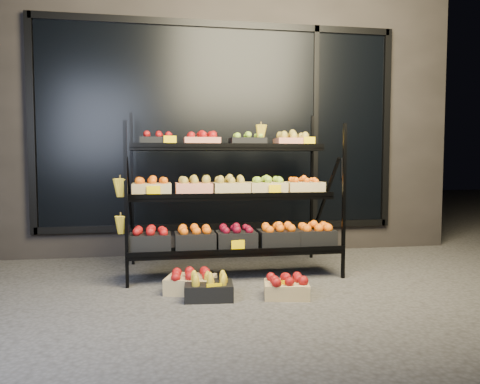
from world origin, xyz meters
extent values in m
plane|color=#514F4C|center=(0.00, 0.00, 0.00)|extent=(24.00, 24.00, 0.00)
cube|color=#2D2826|center=(0.00, 2.60, 1.75)|extent=(6.00, 2.00, 3.50)
cube|color=black|center=(0.00, 1.58, 1.55)|extent=(4.20, 0.04, 2.40)
cube|color=black|center=(0.00, 1.56, 0.34)|extent=(4.30, 0.06, 0.08)
cube|color=black|center=(0.00, 1.56, 2.76)|extent=(4.30, 0.06, 0.08)
cube|color=black|center=(-2.15, 1.56, 1.55)|extent=(0.08, 0.06, 2.50)
cube|color=black|center=(2.15, 1.56, 1.55)|extent=(0.08, 0.06, 2.50)
cube|color=black|center=(1.20, 1.56, 1.55)|extent=(0.06, 0.06, 2.50)
cylinder|color=black|center=(1.55, 1.53, 1.05)|extent=(0.02, 0.02, 0.25)
cube|color=black|center=(-1.02, 0.18, 0.75)|extent=(0.03, 0.03, 1.50)
cube|color=black|center=(1.02, 0.18, 0.75)|extent=(0.03, 0.03, 1.50)
cube|color=black|center=(-1.02, 1.15, 0.83)|extent=(0.03, 0.03, 1.66)
cube|color=black|center=(1.02, 1.15, 0.83)|extent=(0.03, 0.03, 1.66)
cube|color=black|center=(0.00, 0.35, 0.27)|extent=(2.05, 0.42, 0.03)
cube|color=black|center=(0.00, 0.15, 0.30)|extent=(2.05, 0.02, 0.05)
cube|color=black|center=(0.00, 0.65, 0.77)|extent=(2.05, 0.40, 0.03)
cube|color=black|center=(0.00, 0.46, 0.80)|extent=(2.05, 0.02, 0.05)
cube|color=black|center=(0.00, 0.95, 1.27)|extent=(2.05, 0.40, 0.03)
cube|color=black|center=(0.00, 0.76, 1.30)|extent=(2.05, 0.02, 0.05)
cube|color=black|center=(-0.73, 0.95, 1.33)|extent=(0.38, 0.28, 0.11)
ellipsoid|color=#AB0C14|center=(-0.73, 0.95, 1.42)|extent=(0.32, 0.24, 0.07)
cube|color=tan|center=(-0.28, 0.95, 1.33)|extent=(0.38, 0.28, 0.11)
ellipsoid|color=#AB0C14|center=(-0.28, 0.95, 1.42)|extent=(0.32, 0.24, 0.07)
cube|color=black|center=(0.22, 0.95, 1.33)|extent=(0.38, 0.28, 0.11)
ellipsoid|color=#9BCA32|center=(0.22, 0.95, 1.42)|extent=(0.32, 0.24, 0.07)
cube|color=tan|center=(0.73, 0.95, 1.33)|extent=(0.38, 0.28, 0.11)
ellipsoid|color=#B19632|center=(0.73, 0.95, 1.42)|extent=(0.32, 0.24, 0.07)
cube|color=tan|center=(-0.80, 0.65, 0.85)|extent=(0.38, 0.28, 0.14)
ellipsoid|color=orange|center=(-0.80, 0.65, 0.95)|extent=(0.32, 0.24, 0.07)
cube|color=tan|center=(-0.38, 0.65, 0.85)|extent=(0.38, 0.28, 0.14)
ellipsoid|color=#B19632|center=(-0.38, 0.65, 0.95)|extent=(0.32, 0.24, 0.07)
cube|color=tan|center=(-0.02, 0.65, 0.85)|extent=(0.38, 0.28, 0.14)
ellipsoid|color=#B19632|center=(-0.02, 0.65, 0.95)|extent=(0.32, 0.24, 0.07)
cube|color=tan|center=(0.37, 0.65, 0.85)|extent=(0.38, 0.28, 0.14)
ellipsoid|color=#9BCA32|center=(0.37, 0.65, 0.95)|extent=(0.32, 0.24, 0.07)
cube|color=tan|center=(0.77, 0.65, 0.85)|extent=(0.38, 0.28, 0.14)
ellipsoid|color=orange|center=(0.77, 0.65, 0.95)|extent=(0.32, 0.24, 0.07)
cube|color=black|center=(-0.82, 0.35, 0.37)|extent=(0.38, 0.28, 0.18)
ellipsoid|color=#AB0C14|center=(-0.82, 0.35, 0.49)|extent=(0.32, 0.24, 0.07)
cube|color=black|center=(-0.40, 0.35, 0.37)|extent=(0.38, 0.28, 0.18)
ellipsoid|color=orange|center=(-0.40, 0.35, 0.49)|extent=(0.32, 0.24, 0.07)
cube|color=black|center=(0.00, 0.35, 0.37)|extent=(0.38, 0.28, 0.18)
ellipsoid|color=maroon|center=(0.00, 0.35, 0.49)|extent=(0.32, 0.24, 0.07)
cube|color=black|center=(0.42, 0.35, 0.37)|extent=(0.38, 0.28, 0.18)
ellipsoid|color=orange|center=(0.42, 0.35, 0.49)|extent=(0.32, 0.24, 0.07)
cube|color=black|center=(0.79, 0.35, 0.37)|extent=(0.38, 0.28, 0.18)
ellipsoid|color=orange|center=(0.79, 0.35, 0.49)|extent=(0.32, 0.24, 0.07)
ellipsoid|color=gold|center=(-1.07, 0.20, 0.99)|extent=(0.14, 0.08, 0.22)
ellipsoid|color=gold|center=(-1.07, 0.20, 0.66)|extent=(0.14, 0.08, 0.22)
ellipsoid|color=gold|center=(0.35, 0.85, 1.53)|extent=(0.14, 0.08, 0.22)
cube|color=#F9CB00|center=(-0.79, 0.50, 0.84)|extent=(0.13, 0.01, 0.12)
cube|color=#F9CB00|center=(0.42, 0.50, 0.84)|extent=(0.13, 0.01, 0.12)
cube|color=#F9CB00|center=(0.88, 0.80, 1.34)|extent=(0.13, 0.01, 0.12)
cube|color=#F9CB00|center=(-0.62, 0.80, 1.34)|extent=(0.13, 0.01, 0.12)
cube|color=#F9CB00|center=(-0.01, 0.20, 0.34)|extent=(0.13, 0.01, 0.12)
cube|color=#F9CB00|center=(-0.30, -0.40, 0.06)|extent=(0.13, 0.01, 0.12)
cube|color=#F9CB00|center=(0.29, -0.40, 0.06)|extent=(0.13, 0.01, 0.12)
cube|color=tan|center=(-0.47, -0.06, 0.07)|extent=(0.48, 0.41, 0.14)
ellipsoid|color=#AB0C14|center=(-0.47, -0.06, 0.17)|extent=(0.41, 0.35, 0.07)
cube|color=black|center=(-0.34, -0.28, 0.07)|extent=(0.42, 0.32, 0.14)
ellipsoid|color=gold|center=(-0.34, -0.28, 0.17)|extent=(0.35, 0.27, 0.07)
cube|color=tan|center=(0.31, -0.34, 0.06)|extent=(0.41, 0.34, 0.13)
ellipsoid|color=#AB0C14|center=(0.31, -0.34, 0.16)|extent=(0.35, 0.28, 0.07)
camera|label=1|loc=(-0.73, -4.07, 1.16)|focal=35.00mm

